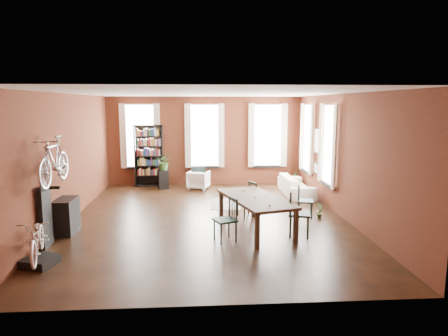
{
  "coord_description": "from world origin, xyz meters",
  "views": [
    {
      "loc": [
        -0.25,
        -9.99,
        2.95
      ],
      "look_at": [
        0.45,
        0.6,
        1.23
      ],
      "focal_mm": 32.0,
      "sensor_mm": 36.0,
      "label": 1
    }
  ],
  "objects": [
    {
      "name": "plant_by_sofa",
      "position": [
        3.17,
        3.89,
        0.13
      ],
      "size": [
        0.5,
        0.64,
        0.25
      ],
      "primitive_type": "imported",
      "rotation": [
        0.0,
        0.0,
        0.38
      ],
      "color": "#244F1F",
      "rests_on": "ground"
    },
    {
      "name": "dining_chair_b",
      "position": [
        1.02,
        0.15,
        0.45
      ],
      "size": [
        0.56,
        0.56,
        0.91
      ],
      "primitive_type": "cube",
      "rotation": [
        0.0,
        0.0,
        -1.14
      ],
      "color": "black",
      "rests_on": "ground"
    },
    {
      "name": "bookshelf",
      "position": [
        -2.0,
        4.3,
        1.1
      ],
      "size": [
        1.0,
        0.32,
        2.2
      ],
      "primitive_type": "cube",
      "color": "black",
      "rests_on": "ground"
    },
    {
      "name": "plant_stand",
      "position": [
        -1.46,
        3.8,
        0.33
      ],
      "size": [
        0.4,
        0.4,
        0.66
      ],
      "primitive_type": "cube",
      "rotation": [
        0.0,
        0.0,
        0.25
      ],
      "color": "black",
      "rests_on": "ground"
    },
    {
      "name": "room",
      "position": [
        0.25,
        0.62,
        2.14
      ],
      "size": [
        9.0,
        9.04,
        3.22
      ],
      "color": "black",
      "rests_on": "ground"
    },
    {
      "name": "bicycle_hung",
      "position": [
        -3.15,
        -1.8,
        2.13
      ],
      "size": [
        0.47,
        1.0,
        1.66
      ],
      "primitive_type": "imported",
      "color": "#A5A8AD",
      "rests_on": "bike_wall_rack"
    },
    {
      "name": "bike_wall_rack",
      "position": [
        -3.4,
        -1.8,
        0.65
      ],
      "size": [
        0.16,
        0.6,
        1.3
      ],
      "primitive_type": "cube",
      "color": "black",
      "rests_on": "ground"
    },
    {
      "name": "plant_on_stand",
      "position": [
        -1.42,
        3.79,
        0.89
      ],
      "size": [
        0.57,
        0.62,
        0.46
      ],
      "primitive_type": "imported",
      "rotation": [
        0.0,
        0.0,
        -0.05
      ],
      "color": "#2D5923",
      "rests_on": "plant_stand"
    },
    {
      "name": "striped_rug",
      "position": [
        0.57,
        1.5,
        0.01
      ],
      "size": [
        1.0,
        1.46,
        0.01
      ],
      "primitive_type": "cube",
      "rotation": [
        0.0,
        0.0,
        -0.1
      ],
      "color": "black",
      "rests_on": "ground"
    },
    {
      "name": "dining_table",
      "position": [
        1.07,
        -1.06,
        0.4
      ],
      "size": [
        1.68,
        2.56,
        0.8
      ],
      "primitive_type": "cube",
      "rotation": [
        0.0,
        0.0,
        0.28
      ],
      "color": "#46372A",
      "rests_on": "ground"
    },
    {
      "name": "dining_chair_a",
      "position": [
        0.32,
        -1.71,
        0.47
      ],
      "size": [
        0.56,
        0.56,
        0.94
      ],
      "primitive_type": "cube",
      "rotation": [
        0.0,
        0.0,
        -1.2
      ],
      "color": "#193736",
      "rests_on": "ground"
    },
    {
      "name": "cream_sofa",
      "position": [
        2.95,
        2.6,
        0.41
      ],
      "size": [
        0.61,
        2.08,
        0.81
      ],
      "primitive_type": "imported",
      "rotation": [
        0.0,
        0.0,
        1.57
      ],
      "color": "beige",
      "rests_on": "ground"
    },
    {
      "name": "white_armchair",
      "position": [
        -0.24,
        3.71,
        0.35
      ],
      "size": [
        0.84,
        0.81,
        0.69
      ],
      "primitive_type": "imported",
      "rotation": [
        0.0,
        0.0,
        2.83
      ],
      "color": "white",
      "rests_on": "ground"
    },
    {
      "name": "bike_trainer",
      "position": [
        -3.18,
        -2.82,
        0.08
      ],
      "size": [
        0.68,
        0.68,
        0.16
      ],
      "primitive_type": "cube",
      "rotation": [
        0.0,
        0.0,
        -0.32
      ],
      "color": "black",
      "rests_on": "ground"
    },
    {
      "name": "dining_chair_d",
      "position": [
        2.54,
        -0.01,
        0.44
      ],
      "size": [
        0.48,
        0.48,
        0.88
      ],
      "primitive_type": "cube",
      "rotation": [
        0.0,
        0.0,
        1.36
      ],
      "color": "#1B3C39",
      "rests_on": "ground"
    },
    {
      "name": "console_table",
      "position": [
        -3.28,
        -0.9,
        0.4
      ],
      "size": [
        0.4,
        0.8,
        0.8
      ],
      "primitive_type": "cube",
      "color": "black",
      "rests_on": "ground"
    },
    {
      "name": "dining_chair_c",
      "position": [
        2.01,
        -1.48,
        0.51
      ],
      "size": [
        0.58,
        0.58,
        1.03
      ],
      "primitive_type": "cube",
      "rotation": [
        0.0,
        0.0,
        1.32
      ],
      "color": "black",
      "rests_on": "ground"
    },
    {
      "name": "bicycle_floor",
      "position": [
        -3.17,
        -2.85,
        0.89
      ],
      "size": [
        0.69,
        0.87,
        1.47
      ],
      "primitive_type": "imported",
      "rotation": [
        0.0,
        0.0,
        0.25
      ],
      "color": "beige",
      "rests_on": "bike_trainer"
    },
    {
      "name": "plant_small",
      "position": [
        2.89,
        -0.14,
        0.07
      ],
      "size": [
        0.43,
        0.45,
        0.15
      ],
      "primitive_type": "imported",
      "rotation": [
        0.0,
        0.0,
        0.7
      ],
      "color": "#2E5120",
      "rests_on": "ground"
    }
  ]
}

